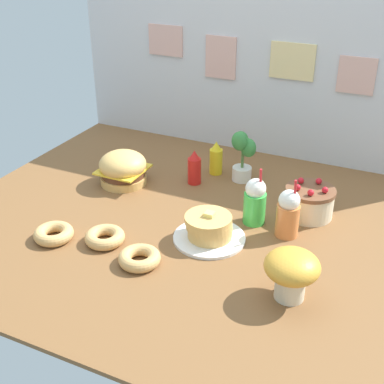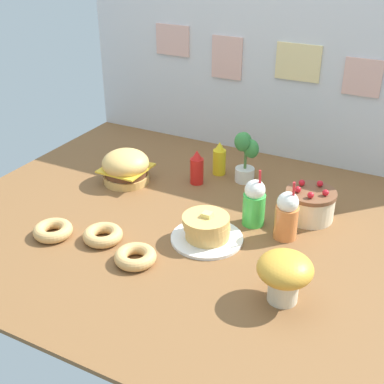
{
  "view_description": "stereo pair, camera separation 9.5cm",
  "coord_description": "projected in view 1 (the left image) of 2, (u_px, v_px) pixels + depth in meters",
  "views": [
    {
      "loc": [
        0.92,
        -1.9,
        1.29
      ],
      "look_at": [
        -0.02,
        0.1,
        0.11
      ],
      "focal_mm": 48.18,
      "sensor_mm": 36.0,
      "label": 1
    },
    {
      "loc": [
        1.01,
        -1.86,
        1.29
      ],
      "look_at": [
        -0.02,
        0.1,
        0.11
      ],
      "focal_mm": 48.18,
      "sensor_mm": 36.0,
      "label": 2
    }
  ],
  "objects": [
    {
      "name": "burger",
      "position": [
        123.0,
        168.0,
        2.79
      ],
      "size": [
        0.26,
        0.26,
        0.18
      ],
      "color": "#DBA859",
      "rests_on": "ground_plane"
    },
    {
      "name": "layer_cake",
      "position": [
        309.0,
        202.0,
        2.49
      ],
      "size": [
        0.24,
        0.24,
        0.18
      ],
      "color": "beige",
      "rests_on": "ground_plane"
    },
    {
      "name": "potted_plant",
      "position": [
        242.0,
        154.0,
        2.78
      ],
      "size": [
        0.14,
        0.11,
        0.29
      ],
      "color": "white",
      "rests_on": "ground_plane"
    },
    {
      "name": "donut_chocolate",
      "position": [
        105.0,
        237.0,
        2.3
      ],
      "size": [
        0.18,
        0.18,
        0.05
      ],
      "color": "tan",
      "rests_on": "ground_plane"
    },
    {
      "name": "donut_vanilla",
      "position": [
        139.0,
        258.0,
        2.16
      ],
      "size": [
        0.18,
        0.18,
        0.05
      ],
      "color": "tan",
      "rests_on": "ground_plane"
    },
    {
      "name": "pancake_stack",
      "position": [
        209.0,
        229.0,
        2.31
      ],
      "size": [
        0.33,
        0.33,
        0.14
      ],
      "color": "white",
      "rests_on": "ground_plane"
    },
    {
      "name": "donut_pink_glaze",
      "position": [
        54.0,
        233.0,
        2.32
      ],
      "size": [
        0.18,
        0.18,
        0.05
      ],
      "color": "tan",
      "rests_on": "ground_plane"
    },
    {
      "name": "ground_plane",
      "position": [
        187.0,
        223.0,
        2.48
      ],
      "size": [
        2.29,
        1.91,
        0.02
      ],
      "primitive_type": "cube",
      "color": "brown"
    },
    {
      "name": "orange_float_cup",
      "position": [
        288.0,
        213.0,
        2.31
      ],
      "size": [
        0.11,
        0.11,
        0.29
      ],
      "color": "orange",
      "rests_on": "ground_plane"
    },
    {
      "name": "cream_soda_cup",
      "position": [
        255.0,
        201.0,
        2.41
      ],
      "size": [
        0.11,
        0.11,
        0.29
      ],
      "color": "green",
      "rests_on": "ground_plane"
    },
    {
      "name": "ketchup_bottle",
      "position": [
        194.0,
        168.0,
        2.79
      ],
      "size": [
        0.07,
        0.07,
        0.19
      ],
      "color": "red",
      "rests_on": "ground_plane"
    },
    {
      "name": "back_wall",
      "position": [
        257.0,
        71.0,
        2.99
      ],
      "size": [
        2.29,
        0.04,
        1.0
      ],
      "color": "silver",
      "rests_on": "ground_plane"
    },
    {
      "name": "mushroom_stool",
      "position": [
        292.0,
        270.0,
        1.92
      ],
      "size": [
        0.21,
        0.21,
        0.2
      ],
      "color": "beige",
      "rests_on": "ground_plane"
    },
    {
      "name": "mustard_bottle",
      "position": [
        216.0,
        159.0,
        2.89
      ],
      "size": [
        0.07,
        0.07,
        0.19
      ],
      "color": "yellow",
      "rests_on": "ground_plane"
    }
  ]
}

